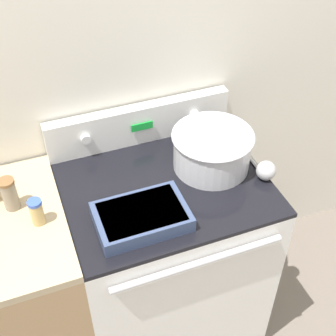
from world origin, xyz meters
TOP-DOWN VIEW (x-y plane):
  - kitchen_wall at (0.00, 0.66)m, footprint 8.00×0.05m
  - stove_range at (0.00, 0.31)m, footprint 0.77×0.65m
  - control_panel at (0.00, 0.60)m, footprint 0.77×0.07m
  - side_counter at (-0.65, 0.31)m, footprint 0.53×0.62m
  - mixing_bowl at (0.21, 0.35)m, footprint 0.31×0.31m
  - casserole_dish at (-0.14, 0.16)m, footprint 0.31×0.21m
  - ladle at (0.37, 0.22)m, footprint 0.08×0.29m
  - spice_jar_blue_cap at (-0.47, 0.27)m, footprint 0.05×0.05m
  - spice_jar_brown_cap at (-0.55, 0.38)m, footprint 0.06×0.06m

SIDE VIEW (x-z plane):
  - stove_range at x=0.00m, z-range 0.00..0.91m
  - side_counter at x=-0.65m, z-range 0.00..0.92m
  - casserole_dish at x=-0.14m, z-range 0.92..0.97m
  - ladle at x=0.37m, z-range 0.91..0.99m
  - spice_jar_blue_cap at x=-0.47m, z-range 0.93..1.03m
  - spice_jar_brown_cap at x=-0.55m, z-range 0.93..1.05m
  - control_panel at x=0.00m, z-range 0.91..1.08m
  - mixing_bowl at x=0.21m, z-range 0.92..1.07m
  - kitchen_wall at x=0.00m, z-range 0.00..2.50m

